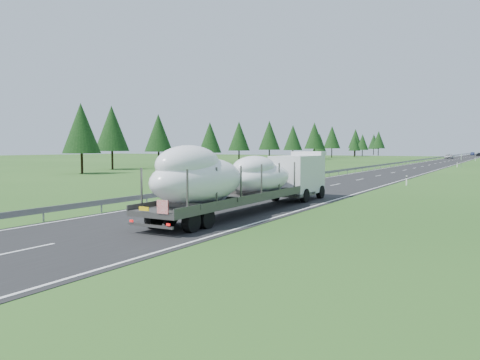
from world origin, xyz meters
The scene contains 10 objects.
ground centered at (0.00, 0.00, 0.00)m, with size 400.00×400.00×0.00m, color #274F1A.
road_surface centered at (0.00, 100.00, 0.01)m, with size 10.00×400.00×0.02m, color black.
guardrail centered at (-5.30, 99.94, 0.60)m, with size 0.10×400.00×0.76m.
marker_posts centered at (6.50, 155.00, 0.54)m, with size 0.13×350.08×1.00m.
highway_sign centered at (7.20, 80.00, 1.81)m, with size 0.08×0.90×2.60m.
tree_line_left centered at (-43.51, 95.21, 7.10)m, with size 14.53×258.20×12.62m.
boat_truck centered at (2.14, 4.39, 2.10)m, with size 3.13×19.20×3.99m.
distant_van centered at (-3.39, 157.24, 0.79)m, with size 2.61×5.66×1.57m, color silver.
distant_car_dark centered at (2.63, 216.03, 0.80)m, with size 1.89×4.70×1.60m, color black.
distant_car_blue centered at (-1.01, 230.74, 0.79)m, with size 1.67×4.78×1.57m, color #161E3E.
Camera 1 is at (15.82, -19.74, 3.88)m, focal length 35.00 mm.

